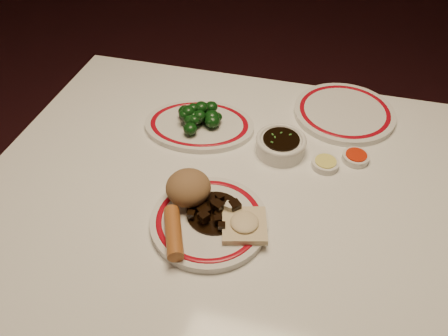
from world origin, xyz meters
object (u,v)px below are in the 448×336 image
dining_table (245,213)px  stirfry_heap (213,210)px  spring_roll (174,232)px  broccoli_pile (199,116)px  broccoli_plate (199,125)px  main_plate (209,221)px  fried_wonton (244,224)px  rice_mound (188,188)px  soy_bowl (281,145)px

dining_table → stirfry_heap: (-0.05, -0.11, 0.12)m
spring_roll → broccoli_pile: broccoli_pile is taller
broccoli_pile → broccoli_plate: bearing=-174.7°
main_plate → broccoli_pile: broccoli_pile is taller
broccoli_pile → fried_wonton: bearing=-58.6°
rice_mound → stirfry_heap: 0.07m
dining_table → main_plate: bearing=-112.2°
main_plate → broccoli_plate: (-0.11, 0.30, -0.00)m
fried_wonton → broccoli_plate: 0.36m
broccoli_plate → broccoli_pile: 0.03m
dining_table → rice_mound: (-0.11, -0.08, 0.14)m
main_plate → broccoli_pile: (-0.11, 0.30, 0.03)m
rice_mound → spring_roll: size_ratio=0.81×
main_plate → stirfry_heap: 0.02m
spring_roll → broccoli_pile: bearing=75.8°
rice_mound → stirfry_heap: (0.06, -0.03, -0.02)m
rice_mound → fried_wonton: (0.13, -0.05, -0.02)m
fried_wonton → broccoli_pile: size_ratio=0.83×
spring_roll → stirfry_heap: 0.10m
spring_roll → fried_wonton: (0.13, 0.06, -0.01)m
rice_mound → broccoli_plate: size_ratio=0.31×
stirfry_heap → soy_bowl: (0.10, 0.24, -0.01)m
rice_mound → broccoli_pile: bearing=102.1°
spring_roll → fried_wonton: 0.14m
dining_table → rice_mound: bearing=-142.1°
main_plate → broccoli_plate: bearing=110.6°
spring_roll → soy_bowl: spring_roll is taller
main_plate → broccoli_plate: size_ratio=0.85×
spring_roll → stirfry_heap: size_ratio=1.00×
fried_wonton → stirfry_heap: 0.07m
dining_table → soy_bowl: 0.18m
dining_table → main_plate: (-0.05, -0.13, 0.10)m
broccoli_plate → broccoli_pile: bearing=5.3°
rice_mound → stirfry_heap: size_ratio=0.81×
dining_table → stirfry_heap: bearing=-113.7°
soy_bowl → stirfry_heap: bearing=-112.5°
dining_table → stirfry_heap: size_ratio=10.29×
spring_roll → soy_bowl: bearing=40.7°
spring_roll → stirfry_heap: (0.06, 0.08, -0.01)m
dining_table → rice_mound: 0.20m
soy_bowl → spring_roll: bearing=-115.9°
rice_mound → fried_wonton: size_ratio=0.88×
spring_roll → stirfry_heap: spring_roll is taller
fried_wonton → broccoli_pile: broccoli_pile is taller
main_plate → soy_bowl: size_ratio=2.20×
stirfry_heap → broccoli_plate: 0.31m
broccoli_plate → dining_table: bearing=-46.7°
main_plate → fried_wonton: size_ratio=2.44×
spring_roll → fried_wonton: bearing=1.4°
stirfry_heap → fried_wonton: bearing=-16.7°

